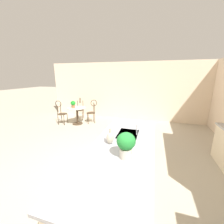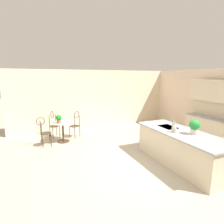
% 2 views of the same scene
% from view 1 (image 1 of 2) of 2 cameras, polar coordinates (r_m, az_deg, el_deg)
% --- Properties ---
extents(ground_plane, '(40.00, 40.00, 0.00)m').
position_cam_1_polar(ground_plane, '(3.43, -10.20, -23.01)').
color(ground_plane, '#B2A893').
extents(wall_left_window, '(0.12, 7.80, 2.70)m').
position_cam_1_polar(wall_left_window, '(6.82, 5.59, 8.44)').
color(wall_left_window, beige).
rests_on(wall_left_window, ground).
extents(kitchen_island, '(2.80, 1.06, 0.92)m').
position_cam_1_polar(kitchen_island, '(2.69, 3.93, -22.44)').
color(kitchen_island, beige).
rests_on(kitchen_island, ground).
extents(bistro_table, '(0.80, 0.80, 0.74)m').
position_cam_1_polar(bistro_table, '(6.29, -14.11, -0.86)').
color(bistro_table, '#3D2D1E').
rests_on(bistro_table, ground).
extents(chair_near_window, '(0.52, 0.48, 1.04)m').
position_cam_1_polar(chair_near_window, '(6.99, -12.93, 1.82)').
color(chair_near_window, '#3D2D1E').
rests_on(chair_near_window, ground).
extents(chair_by_island, '(0.53, 0.53, 1.04)m').
position_cam_1_polar(chair_by_island, '(6.32, -8.18, 0.70)').
color(chair_by_island, '#3D2D1E').
rests_on(chair_by_island, ground).
extents(chair_toward_desk, '(0.41, 0.50, 1.04)m').
position_cam_1_polar(chair_toward_desk, '(6.47, -20.16, 0.25)').
color(chair_toward_desk, '#3D2D1E').
rests_on(chair_toward_desk, ground).
extents(sink_faucet, '(0.02, 0.02, 0.22)m').
position_cam_1_polar(sink_faucet, '(2.86, 10.13, -7.20)').
color(sink_faucet, '#B2B5BA').
rests_on(sink_faucet, kitchen_island).
extents(potted_plant_on_table, '(0.21, 0.21, 0.30)m').
position_cam_1_polar(potted_plant_on_table, '(6.22, -15.63, 3.26)').
color(potted_plant_on_table, '#9E603D').
rests_on(potted_plant_on_table, bistro_table).
extents(potted_plant_counter_near, '(0.27, 0.27, 0.39)m').
position_cam_1_polar(potted_plant_counter_near, '(2.05, 5.76, -12.75)').
color(potted_plant_counter_near, beige).
rests_on(potted_plant_counter_near, kitchen_island).
extents(vase_on_counter, '(0.13, 0.13, 0.29)m').
position_cam_1_polar(vase_on_counter, '(2.48, -0.80, -10.45)').
color(vase_on_counter, '#BCB29E').
rests_on(vase_on_counter, kitchen_island).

